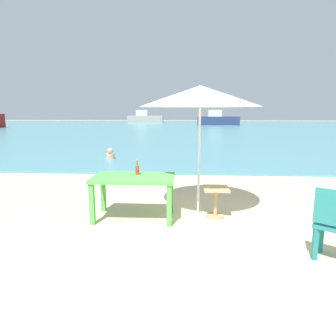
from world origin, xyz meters
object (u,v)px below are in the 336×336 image
object	(u,v)px
swimmer_person	(110,154)
boat_tanker	(218,120)
side_table_wood	(216,198)
picnic_table_green	(133,182)
boat_fishing_trawler	(145,118)
beer_bottle_amber	(137,169)
patio_umbrella	(200,96)

from	to	relation	value
swimmer_person	boat_tanker	bearing A→B (deg)	75.98
side_table_wood	picnic_table_green	bearing A→B (deg)	-174.16
picnic_table_green	side_table_wood	world-z (taller)	picnic_table_green
boat_tanker	picnic_table_green	bearing A→B (deg)	-98.56
picnic_table_green	swimmer_person	bearing A→B (deg)	107.81
swimmer_person	boat_fishing_trawler	distance (m)	36.04
boat_tanker	beer_bottle_amber	bearing A→B (deg)	-98.51
picnic_table_green	boat_tanker	bearing A→B (deg)	81.44
picnic_table_green	boat_tanker	world-z (taller)	boat_tanker
boat_fishing_trawler	boat_tanker	bearing A→B (deg)	-32.54
beer_bottle_amber	boat_fishing_trawler	distance (m)	42.20
beer_bottle_amber	boat_tanker	distance (m)	35.40
swimmer_person	boat_tanker	distance (m)	29.93
patio_umbrella	boat_tanker	size ratio (longest dim) A/B	0.42
beer_bottle_amber	picnic_table_green	bearing A→B (deg)	-109.08
beer_bottle_amber	boat_fishing_trawler	world-z (taller)	boat_fishing_trawler
picnic_table_green	side_table_wood	distance (m)	1.48
picnic_table_green	beer_bottle_amber	world-z (taller)	beer_bottle_amber
beer_bottle_amber	patio_umbrella	xyz separation A→B (m)	(1.09, 0.17, 1.26)
swimmer_person	side_table_wood	bearing A→B (deg)	-60.25
side_table_wood	beer_bottle_amber	bearing A→B (deg)	-179.66
picnic_table_green	boat_fishing_trawler	world-z (taller)	boat_fishing_trawler
picnic_table_green	patio_umbrella	bearing A→B (deg)	15.32
picnic_table_green	side_table_wood	bearing A→B (deg)	5.84
boat_tanker	side_table_wood	bearing A→B (deg)	-96.27
side_table_wood	boat_fishing_trawler	world-z (taller)	boat_fishing_trawler
beer_bottle_amber	boat_fishing_trawler	xyz separation A→B (m)	(-5.47, 41.84, -0.05)
picnic_table_green	beer_bottle_amber	bearing A→B (deg)	70.92
boat_tanker	patio_umbrella	bearing A→B (deg)	-96.79
patio_umbrella	boat_fishing_trawler	size ratio (longest dim) A/B	0.41
patio_umbrella	boat_tanker	xyz separation A→B (m)	(4.15, 34.83, -1.32)
patio_umbrella	side_table_wood	size ratio (longest dim) A/B	4.26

